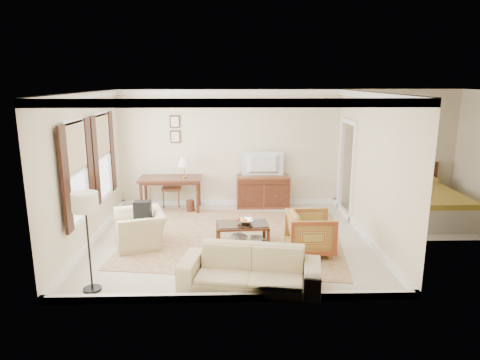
{
  "coord_description": "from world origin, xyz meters",
  "views": [
    {
      "loc": [
        -0.04,
        -8.09,
        3.13
      ],
      "look_at": [
        0.2,
        0.3,
        1.15
      ],
      "focal_mm": 32.0,
      "sensor_mm": 36.0,
      "label": 1
    }
  ],
  "objects_px": {
    "writing_desk": "(171,182)",
    "tv": "(263,157)",
    "club_armchair": "(140,223)",
    "striped_armchair": "(310,231)",
    "sideboard": "(263,191)",
    "coffee_table": "(242,228)",
    "sofa": "(250,262)"
  },
  "relations": [
    {
      "from": "tv",
      "to": "writing_desk",
      "type": "bearing_deg",
      "value": 4.37
    },
    {
      "from": "coffee_table",
      "to": "club_armchair",
      "type": "bearing_deg",
      "value": 179.59
    },
    {
      "from": "writing_desk",
      "to": "sofa",
      "type": "relative_size",
      "value": 0.7
    },
    {
      "from": "tv",
      "to": "sofa",
      "type": "distance_m",
      "value": 4.38
    },
    {
      "from": "sofa",
      "to": "tv",
      "type": "bearing_deg",
      "value": 93.58
    },
    {
      "from": "writing_desk",
      "to": "tv",
      "type": "distance_m",
      "value": 2.34
    },
    {
      "from": "sideboard",
      "to": "sofa",
      "type": "height_order",
      "value": "sofa"
    },
    {
      "from": "tv",
      "to": "sofa",
      "type": "xyz_separation_m",
      "value": [
        -0.54,
        -4.26,
        -0.87
      ]
    },
    {
      "from": "writing_desk",
      "to": "tv",
      "type": "xyz_separation_m",
      "value": [
        2.26,
        0.17,
        0.58
      ]
    },
    {
      "from": "sofa",
      "to": "sideboard",
      "type": "bearing_deg",
      "value": 93.62
    },
    {
      "from": "tv",
      "to": "striped_armchair",
      "type": "xyz_separation_m",
      "value": [
        0.64,
        -2.92,
        -0.86
      ]
    },
    {
      "from": "striped_armchair",
      "to": "club_armchair",
      "type": "distance_m",
      "value": 3.24
    },
    {
      "from": "striped_armchair",
      "to": "club_armchair",
      "type": "xyz_separation_m",
      "value": [
        -3.2,
        0.48,
        0.02
      ]
    },
    {
      "from": "sideboard",
      "to": "sofa",
      "type": "distance_m",
      "value": 4.31
    },
    {
      "from": "sideboard",
      "to": "tv",
      "type": "height_order",
      "value": "tv"
    },
    {
      "from": "tv",
      "to": "coffee_table",
      "type": "relative_size",
      "value": 0.95
    },
    {
      "from": "writing_desk",
      "to": "striped_armchair",
      "type": "bearing_deg",
      "value": -43.5
    },
    {
      "from": "sideboard",
      "to": "tv",
      "type": "xyz_separation_m",
      "value": [
        0.0,
        -0.02,
        0.89
      ]
    },
    {
      "from": "writing_desk",
      "to": "striped_armchair",
      "type": "relative_size",
      "value": 1.76
    },
    {
      "from": "coffee_table",
      "to": "club_armchair",
      "type": "height_order",
      "value": "club_armchair"
    },
    {
      "from": "club_armchair",
      "to": "sofa",
      "type": "relative_size",
      "value": 0.48
    },
    {
      "from": "sideboard",
      "to": "sofa",
      "type": "bearing_deg",
      "value": -97.22
    },
    {
      "from": "writing_desk",
      "to": "striped_armchair",
      "type": "height_order",
      "value": "striped_armchair"
    },
    {
      "from": "coffee_table",
      "to": "sofa",
      "type": "xyz_separation_m",
      "value": [
        0.06,
        -1.79,
        0.1
      ]
    },
    {
      "from": "coffee_table",
      "to": "club_armchair",
      "type": "relative_size",
      "value": 1.0
    },
    {
      "from": "striped_armchair",
      "to": "tv",
      "type": "bearing_deg",
      "value": 12.19
    },
    {
      "from": "striped_armchair",
      "to": "writing_desk",
      "type": "bearing_deg",
      "value": 46.4
    },
    {
      "from": "writing_desk",
      "to": "tv",
      "type": "bearing_deg",
      "value": 4.37
    },
    {
      "from": "sideboard",
      "to": "club_armchair",
      "type": "xyz_separation_m",
      "value": [
        -2.56,
        -2.47,
        0.05
      ]
    },
    {
      "from": "coffee_table",
      "to": "club_armchair",
      "type": "xyz_separation_m",
      "value": [
        -1.97,
        0.01,
        0.13
      ]
    },
    {
      "from": "sideboard",
      "to": "striped_armchair",
      "type": "distance_m",
      "value": 3.01
    },
    {
      "from": "writing_desk",
      "to": "club_armchair",
      "type": "xyz_separation_m",
      "value": [
        -0.3,
        -2.28,
        -0.26
      ]
    }
  ]
}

